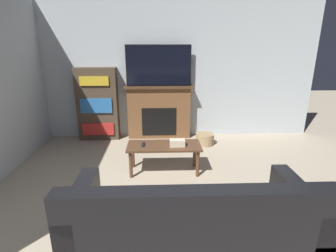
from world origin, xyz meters
name	(u,v)px	position (x,y,z in m)	size (l,w,h in m)	color
wall_back	(168,70)	(0.00, 3.89, 1.35)	(5.89, 0.06, 2.70)	silver
fireplace	(159,112)	(-0.19, 3.75, 0.54)	(1.35, 0.28, 1.06)	brown
tv	(158,66)	(-0.19, 3.73, 1.45)	(1.25, 0.03, 0.78)	black
couch	(190,230)	(0.07, 0.53, 0.30)	(2.08, 0.87, 0.89)	black
coffee_table	(164,149)	(-0.12, 2.22, 0.37)	(1.09, 0.46, 0.44)	brown
tissue_box	(177,143)	(0.07, 2.17, 0.49)	(0.22, 0.12, 0.10)	beige
remote_control	(143,144)	(-0.43, 2.22, 0.45)	(0.04, 0.15, 0.02)	black
bookshelf	(98,104)	(-1.40, 3.73, 0.71)	(0.79, 0.29, 1.43)	#4C3D2D
storage_basket	(205,139)	(0.68, 3.30, 0.11)	(0.35, 0.35, 0.21)	tan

